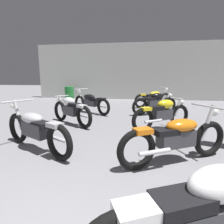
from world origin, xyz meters
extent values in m
cube|color=#B2B2AD|center=(0.00, 11.98, 1.80)|extent=(12.61, 0.24, 3.60)
torus|color=black|center=(-1.97, 3.37, 0.34)|extent=(0.64, 0.41, 0.67)
torus|color=black|center=(-0.65, 2.66, 0.34)|extent=(0.64, 0.41, 0.67)
cylinder|color=silver|center=(-1.90, 3.33, 0.65)|extent=(0.27, 0.19, 0.66)
cube|color=#38383D|center=(-1.31, 3.01, 0.44)|extent=(0.69, 0.52, 0.28)
ellipsoid|color=#B7B7BC|center=(-1.40, 3.06, 0.66)|extent=(0.68, 0.57, 0.22)
cube|color=black|center=(-1.11, 2.91, 0.57)|extent=(0.47, 0.40, 0.10)
cube|color=#B7B7BC|center=(-0.74, 2.70, 0.64)|extent=(0.34, 0.31, 0.08)
cylinder|color=silver|center=(-1.85, 3.30, 0.96)|extent=(0.35, 0.62, 0.04)
sphere|color=white|center=(-2.02, 3.40, 0.84)|extent=(0.14, 0.14, 0.14)
cylinder|color=silver|center=(-0.81, 2.89, 0.32)|extent=(0.52, 0.32, 0.07)
torus|color=black|center=(-1.91, 5.44, 0.34)|extent=(0.61, 0.47, 0.67)
torus|color=black|center=(-0.85, 4.70, 0.34)|extent=(0.61, 0.47, 0.67)
cylinder|color=silver|center=(-1.85, 5.40, 0.59)|extent=(0.24, 0.20, 0.56)
cube|color=#38383D|center=(-1.38, 5.07, 0.44)|extent=(0.61, 0.52, 0.28)
ellipsoid|color=white|center=(-1.46, 5.13, 0.72)|extent=(0.59, 0.53, 0.26)
cube|color=black|center=(-1.20, 4.94, 0.64)|extent=(0.47, 0.43, 0.10)
cube|color=white|center=(-0.93, 4.76, 0.64)|extent=(0.34, 0.32, 0.08)
cylinder|color=silver|center=(-1.80, 5.36, 0.85)|extent=(0.30, 0.41, 0.04)
sphere|color=white|center=(-1.96, 5.48, 0.73)|extent=(0.14, 0.14, 0.14)
cylinder|color=silver|center=(-0.98, 4.95, 0.32)|extent=(0.49, 0.37, 0.07)
torus|color=black|center=(-1.89, 7.36, 0.34)|extent=(0.61, 0.47, 0.67)
torus|color=black|center=(-0.65, 6.51, 0.34)|extent=(0.61, 0.47, 0.67)
cylinder|color=silver|center=(-1.82, 7.32, 0.65)|extent=(0.26, 0.21, 0.66)
cube|color=#38383D|center=(-1.27, 6.94, 0.44)|extent=(0.68, 0.57, 0.28)
ellipsoid|color=black|center=(-1.35, 6.99, 0.66)|extent=(0.68, 0.61, 0.22)
cube|color=black|center=(-1.09, 6.81, 0.57)|extent=(0.47, 0.43, 0.10)
cube|color=black|center=(-0.74, 6.57, 0.64)|extent=(0.34, 0.32, 0.08)
cylinder|color=silver|center=(-1.77, 7.28, 0.96)|extent=(0.42, 0.58, 0.04)
sphere|color=white|center=(-1.94, 7.40, 0.84)|extent=(0.14, 0.14, 0.14)
cylinder|color=silver|center=(-0.79, 6.76, 0.32)|extent=(0.49, 0.37, 0.07)
cube|color=#38383D|center=(1.23, 1.07, 0.44)|extent=(0.62, 0.46, 0.28)
ellipsoid|color=white|center=(1.32, 1.11, 0.72)|extent=(0.59, 0.48, 0.26)
cube|color=black|center=(1.03, 0.97, 0.64)|extent=(0.46, 0.39, 0.10)
cube|color=white|center=(0.73, 0.83, 0.64)|extent=(0.34, 0.30, 0.08)
torus|color=black|center=(2.01, 3.26, 0.34)|extent=(0.64, 0.42, 0.67)
torus|color=black|center=(0.70, 2.53, 0.34)|extent=(0.64, 0.42, 0.67)
cylinder|color=silver|center=(1.94, 3.22, 0.65)|extent=(0.27, 0.19, 0.66)
cube|color=#38383D|center=(1.35, 2.90, 0.44)|extent=(0.69, 0.53, 0.28)
ellipsoid|color=orange|center=(1.44, 2.95, 0.66)|extent=(0.68, 0.57, 0.22)
cube|color=black|center=(1.16, 2.79, 0.57)|extent=(0.47, 0.40, 0.10)
cube|color=orange|center=(0.79, 2.58, 0.64)|extent=(0.34, 0.31, 0.08)
cylinder|color=silver|center=(1.89, 3.19, 0.96)|extent=(0.36, 0.61, 0.04)
sphere|color=white|center=(2.06, 3.29, 0.84)|extent=(0.14, 0.14, 0.14)
cylinder|color=silver|center=(0.98, 2.54, 0.32)|extent=(0.51, 0.33, 0.07)
torus|color=black|center=(1.88, 5.29, 0.34)|extent=(0.61, 0.47, 0.67)
torus|color=black|center=(0.81, 4.55, 0.34)|extent=(0.61, 0.47, 0.67)
cylinder|color=silver|center=(1.81, 5.25, 0.59)|extent=(0.24, 0.20, 0.56)
cube|color=#38383D|center=(1.34, 4.92, 0.44)|extent=(0.61, 0.52, 0.28)
ellipsoid|color=yellow|center=(1.42, 4.98, 0.72)|extent=(0.59, 0.53, 0.26)
cube|color=black|center=(1.16, 4.80, 0.64)|extent=(0.47, 0.42, 0.10)
cube|color=yellow|center=(0.89, 4.61, 0.64)|extent=(0.34, 0.32, 0.08)
cylinder|color=silver|center=(1.76, 5.21, 0.85)|extent=(0.30, 0.42, 0.04)
sphere|color=white|center=(1.93, 5.33, 0.73)|extent=(0.14, 0.14, 0.14)
cylinder|color=silver|center=(1.09, 4.59, 0.32)|extent=(0.49, 0.37, 0.07)
torus|color=black|center=(1.86, 7.37, 0.34)|extent=(0.64, 0.42, 0.67)
torus|color=black|center=(0.72, 6.75, 0.34)|extent=(0.64, 0.42, 0.67)
cylinder|color=silver|center=(1.79, 7.33, 0.59)|extent=(0.25, 0.18, 0.56)
cube|color=#38383D|center=(1.29, 7.06, 0.44)|extent=(0.62, 0.48, 0.28)
ellipsoid|color=black|center=(1.38, 7.11, 0.72)|extent=(0.59, 0.49, 0.26)
cube|color=black|center=(1.10, 6.96, 0.64)|extent=(0.47, 0.40, 0.10)
cube|color=black|center=(0.81, 6.80, 0.64)|extent=(0.34, 0.31, 0.08)
cylinder|color=silver|center=(1.74, 7.30, 0.85)|extent=(0.26, 0.44, 0.04)
sphere|color=white|center=(1.92, 7.40, 0.73)|extent=(0.14, 0.14, 0.14)
cylinder|color=silver|center=(1.00, 6.75, 0.32)|extent=(0.52, 0.32, 0.07)
torus|color=black|center=(1.96, 9.33, 0.34)|extent=(0.61, 0.47, 0.67)
torus|color=black|center=(0.73, 8.48, 0.34)|extent=(0.61, 0.47, 0.67)
cylinder|color=silver|center=(1.90, 9.28, 0.65)|extent=(0.26, 0.21, 0.66)
cube|color=#38383D|center=(1.35, 8.90, 0.44)|extent=(0.68, 0.57, 0.28)
ellipsoid|color=yellow|center=(1.43, 8.96, 0.66)|extent=(0.68, 0.60, 0.22)
cube|color=black|center=(1.17, 8.78, 0.57)|extent=(0.47, 0.43, 0.10)
cube|color=yellow|center=(0.81, 8.53, 0.64)|extent=(0.34, 0.32, 0.08)
cylinder|color=silver|center=(1.85, 9.25, 0.96)|extent=(0.42, 0.58, 0.04)
sphere|color=white|center=(2.01, 9.36, 0.84)|extent=(0.14, 0.14, 0.14)
cylinder|color=silver|center=(1.01, 8.51, 0.32)|extent=(0.49, 0.37, 0.07)
cylinder|color=#1E722D|center=(-3.85, 11.00, 0.42)|extent=(0.56, 0.56, 0.85)
torus|color=#1E722D|center=(-3.85, 11.00, 0.59)|extent=(0.59, 0.59, 0.03)
torus|color=#1E722D|center=(-3.85, 11.00, 0.26)|extent=(0.59, 0.59, 0.03)
camera|label=1|loc=(0.74, -0.18, 1.46)|focal=29.09mm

